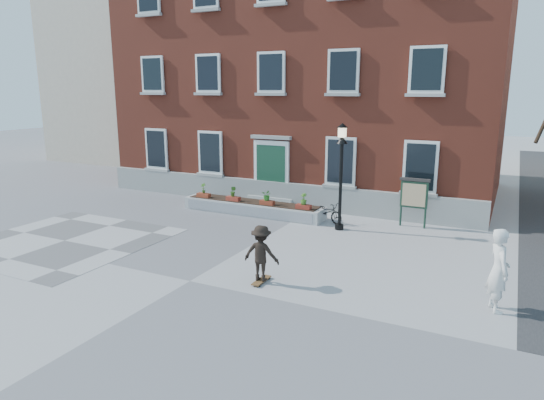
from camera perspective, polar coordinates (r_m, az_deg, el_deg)
The scene contains 10 objects.
ground at distance 13.57m, azimuth -9.63°, elevation -9.39°, with size 100.00×100.00×0.00m, color #959597.
checker_patch at distance 18.21m, azimuth -23.20°, elevation -4.42°, with size 6.00×6.00×0.01m, color #575759.
distant_building at distance 39.47m, azimuth -14.19°, elevation 14.59°, with size 10.00×12.00×13.00m, color beige.
bicycle at distance 19.14m, azimuth 6.45°, elevation -1.38°, with size 0.54×1.53×0.81m, color black.
bystander at distance 12.53m, azimuth 25.10°, elevation -7.49°, with size 0.73×0.48×2.00m, color silver.
brick_building at distance 25.88m, azimuth 5.15°, elevation 15.53°, with size 18.40×10.85×12.60m.
planter_assembly at distance 20.27m, azimuth -2.26°, elevation -0.78°, with size 6.20×1.12×1.15m.
lamp_post at distance 17.72m, azimuth 8.16°, elevation 4.46°, with size 0.40×0.40×3.93m.
notice_board at distance 18.86m, azimuth 16.38°, elevation 0.63°, with size 1.10×0.16×1.87m.
skateboarder at distance 13.01m, azimuth -1.27°, elevation -6.28°, with size 1.03×0.78×1.60m.
Camera 1 is at (7.55, -10.05, 5.12)m, focal length 32.00 mm.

